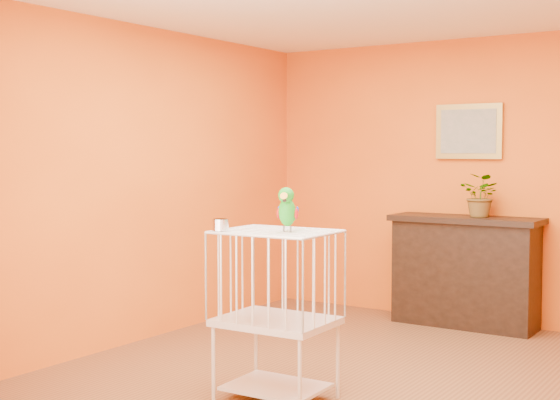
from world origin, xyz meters
The scene contains 8 objects.
ground centered at (0.00, 0.00, 0.00)m, with size 4.50×4.50×0.00m, color brown.
room_shell centered at (0.00, 0.00, 1.58)m, with size 4.50×4.50×4.50m.
console_cabinet centered at (0.06, 2.02, 0.50)m, with size 1.33×0.48×0.99m.
potted_plant centered at (0.20, 2.05, 1.14)m, with size 0.35×0.39×0.30m, color #26722D.
framed_picture centered at (0.00, 2.22, 1.75)m, with size 0.62×0.04×0.50m.
birdcage centered at (-0.19, -0.66, 0.56)m, with size 0.71×0.56×1.07m.
feed_cup centered at (-0.47, -0.87, 1.11)m, with size 0.10×0.10×0.07m, color silver.
parrot centered at (-0.11, -0.65, 1.21)m, with size 0.15×0.25×0.28m.
Camera 1 is at (2.49, -4.67, 1.57)m, focal length 50.00 mm.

